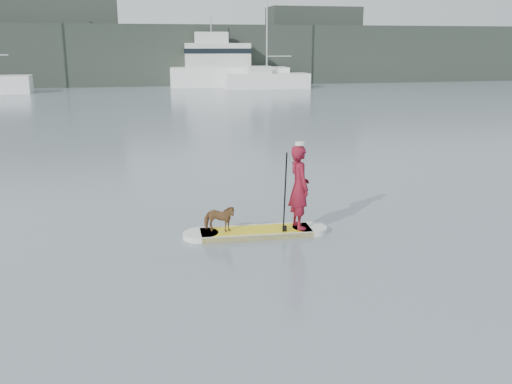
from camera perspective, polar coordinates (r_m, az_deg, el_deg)
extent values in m
plane|color=slate|center=(9.76, 3.61, -10.87)|extent=(140.00, 140.00, 0.00)
cube|color=yellow|center=(12.92, 0.00, -4.04)|extent=(2.54, 0.94, 0.12)
cylinder|color=silver|center=(12.78, -5.55, -4.31)|extent=(0.80, 0.80, 0.12)
cylinder|color=silver|center=(13.17, 5.38, -3.73)|extent=(0.80, 0.80, 0.12)
cube|color=silver|center=(13.26, -0.26, -3.53)|extent=(2.50, 0.20, 0.12)
cube|color=silver|center=(12.57, 0.28, -4.57)|extent=(2.50, 0.20, 0.12)
imported|color=maroon|center=(12.82, 4.34, 0.49)|extent=(0.52, 0.73, 1.90)
cylinder|color=silver|center=(12.62, 4.43, 4.85)|extent=(0.22, 0.22, 0.07)
imported|color=brown|center=(12.70, -3.71, -2.65)|extent=(0.80, 0.58, 0.62)
cylinder|color=black|center=(12.54, 2.92, -0.15)|extent=(0.05, 0.30, 1.89)
cube|color=black|center=(12.79, 2.86, -4.05)|extent=(0.10, 0.03, 0.32)
cube|color=white|center=(55.20, 1.08, 11.04)|extent=(8.00, 2.68, 1.39)
cube|color=silver|center=(54.96, 0.25, 12.12)|extent=(2.25, 1.84, 0.70)
cylinder|color=#B7B7BC|center=(55.13, 1.11, 17.04)|extent=(0.14, 0.14, 10.16)
cylinder|color=#B7B7BC|center=(55.38, 2.33, 13.42)|extent=(2.39, 0.13, 0.10)
cube|color=white|center=(57.64, -2.68, 11.43)|extent=(11.81, 4.71, 1.88)
cube|color=silver|center=(57.48, -3.88, 13.49)|extent=(6.59, 3.47, 2.30)
cube|color=silver|center=(57.44, -4.51, 15.15)|extent=(3.40, 2.27, 1.05)
cube|color=black|center=(57.48, -3.89, 13.91)|extent=(6.71, 3.56, 0.47)
cylinder|color=#B7B7BC|center=(57.47, -4.53, 16.50)|extent=(0.10, 0.10, 1.67)
cube|color=black|center=(61.51, -10.59, 13.32)|extent=(90.00, 6.00, 6.00)
cube|color=black|center=(62.89, -20.12, 14.10)|extent=(14.00, 4.00, 9.00)
cube|color=black|center=(65.73, 5.72, 14.44)|extent=(10.00, 4.00, 8.00)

